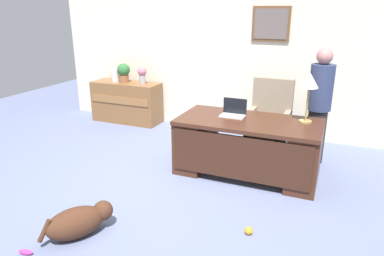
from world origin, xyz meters
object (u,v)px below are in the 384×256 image
credenza (127,102)px  potted_plant (124,72)px  desk (247,145)px  desk_lamp (309,84)px  vase_with_flowers (142,74)px  vase_empty (115,75)px  person_standing (319,106)px  dog_toy_ball (249,231)px  armchair (269,121)px  laptop (234,112)px  dog_toy_bone (26,252)px  dog_lying (79,221)px

credenza → potted_plant: 0.59m
desk → desk_lamp: size_ratio=2.90×
vase_with_flowers → vase_empty: 0.60m
person_standing → dog_toy_ball: person_standing is taller
credenza → vase_empty: size_ratio=5.56×
desk → vase_with_flowers: bearing=149.5°
armchair → desk_lamp: bearing=-50.1°
armchair → laptop: armchair is taller
laptop → vase_with_flowers: bearing=149.5°
dog_toy_bone → desk: bearing=59.5°
desk → armchair: armchair is taller
vase_with_flowers → dog_lying: bearing=-69.9°
desk_lamp → vase_empty: bearing=161.9°
dog_toy_bone → vase_empty: bearing=112.5°
person_standing → dog_toy_bone: size_ratio=11.56×
potted_plant → armchair: bearing=-10.1°
credenza → dog_toy_bone: 4.03m
armchair → dog_lying: armchair is taller
vase_with_flowers → credenza: bearing=-179.8°
armchair → desk: bearing=-97.1°
vase_empty → potted_plant: potted_plant is taller
vase_with_flowers → dog_toy_bone: (0.97, -3.78, -0.94)m
desk → dog_lying: size_ratio=2.78×
desk → dog_toy_bone: (-1.41, -2.39, -0.38)m
potted_plant → dog_toy_ball: 4.26m
armchair → vase_with_flowers: size_ratio=3.52×
credenza → vase_with_flowers: bearing=0.2°
credenza → desk_lamp: desk_lamp is taller
potted_plant → dog_toy_bone: bearing=-70.1°
vase_empty → potted_plant: size_ratio=0.67×
vase_with_flowers → vase_empty: vase_with_flowers is taller
potted_plant → dog_lying: bearing=-64.1°
credenza → armchair: size_ratio=1.19×
person_standing → dog_toy_bone: person_standing is taller
laptop → desk_lamp: desk_lamp is taller
armchair → vase_with_flowers: bearing=168.3°
vase_empty → dog_toy_bone: size_ratio=1.72×
dog_toy_bone → armchair: bearing=65.1°
desk → credenza: (-2.75, 1.40, -0.02)m
laptop → vase_empty: 3.01m
person_standing → dog_lying: size_ratio=2.48×
laptop → vase_empty: vase_empty is taller
desk → dog_lying: 2.28m
vase_empty → credenza: bearing=-0.4°
desk → laptop: (-0.24, 0.14, 0.40)m
desk → dog_toy_ball: 1.41m
vase_empty → person_standing: bearing=-9.1°
desk_lamp → vase_empty: (-3.65, 1.19, -0.35)m
credenza → desk_lamp: 3.73m
desk → potted_plant: potted_plant is taller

